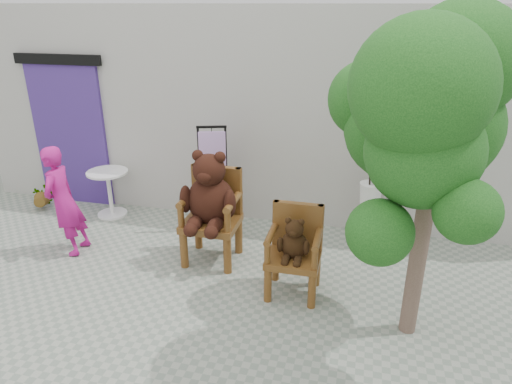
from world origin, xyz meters
TOP-DOWN VIEW (x-y plane):
  - ground_plane at (0.00, 0.00)m, footprint 60.00×60.00m
  - back_wall at (0.00, 3.10)m, footprint 9.00×1.00m
  - doorway at (-3.00, 2.58)m, footprint 1.40×0.11m
  - chair_big at (-0.30, 1.34)m, footprint 0.69×0.75m
  - chair_small at (0.80, 0.90)m, footprint 0.57×0.52m
  - person at (-2.17, 1.10)m, footprint 0.37×0.54m
  - cafe_table at (-2.22, 2.22)m, footprint 0.60×0.60m
  - display_stand at (-0.53, 2.13)m, footprint 0.53×0.47m
  - stool_bucket at (1.58, 2.35)m, footprint 0.32×0.32m
  - tree at (1.90, 0.59)m, footprint 1.60×1.76m
  - potted_plant at (-3.40, 2.21)m, footprint 0.46×0.43m

SIDE VIEW (x-z plane):
  - ground_plane at x=0.00m, z-range 0.00..0.00m
  - potted_plant at x=-3.40m, z-range 0.00..0.40m
  - cafe_table at x=-2.22m, z-range 0.09..0.79m
  - chair_small at x=0.80m, z-range 0.08..1.08m
  - display_stand at x=-0.53m, z-range -0.17..1.34m
  - stool_bucket at x=1.58m, z-range -0.08..1.37m
  - person at x=-2.17m, z-range 0.00..1.41m
  - chair_big at x=-0.30m, z-range 0.09..1.52m
  - doorway at x=-3.00m, z-range 0.00..2.33m
  - back_wall at x=0.00m, z-range 0.00..3.00m
  - tree at x=1.90m, z-range 0.63..3.69m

